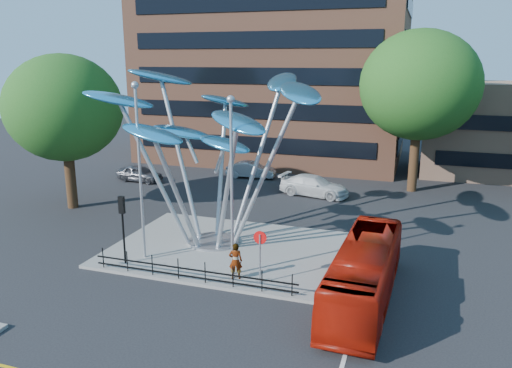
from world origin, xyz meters
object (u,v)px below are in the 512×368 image
(parked_car_mid, at_px, (251,170))
(parked_car_right, at_px, (314,186))
(pedestrian, at_px, (236,261))
(tree_left, at_px, (64,108))
(parked_car_left, at_px, (140,174))
(traffic_light_island, at_px, (122,216))
(no_entry_sign_island, at_px, (260,248))
(street_lamp_left, at_px, (139,157))
(street_lamp_right, at_px, (232,171))
(tree_right, at_px, (420,85))
(red_bus, at_px, (364,273))
(leaf_sculpture, at_px, (211,120))

(parked_car_mid, height_order, parked_car_right, parked_car_right)
(pedestrian, height_order, parked_car_right, pedestrian)
(tree_left, xyz_separation_m, pedestrian, (14.80, -7.41, -5.79))
(tree_left, distance_m, pedestrian, 17.54)
(parked_car_left, bearing_deg, parked_car_right, -85.23)
(tree_left, bearing_deg, traffic_light_island, -39.81)
(no_entry_sign_island, height_order, parked_car_left, no_entry_sign_island)
(street_lamp_left, xyz_separation_m, street_lamp_right, (5.00, -0.50, -0.26))
(no_entry_sign_island, bearing_deg, street_lamp_right, 162.13)
(tree_right, relative_size, traffic_light_island, 3.54)
(parked_car_left, height_order, parked_car_mid, parked_car_mid)
(pedestrian, xyz_separation_m, parked_car_left, (-14.40, 15.41, -0.34))
(tree_right, relative_size, tree_left, 1.17)
(street_lamp_right, bearing_deg, no_entry_sign_island, -17.87)
(street_lamp_left, relative_size, parked_car_left, 2.25)
(red_bus, xyz_separation_m, parked_car_mid, (-11.82, 19.70, -0.61))
(tree_right, xyz_separation_m, no_entry_sign_island, (-6.00, -19.48, -6.22))
(leaf_sculpture, bearing_deg, parked_car_mid, 101.48)
(street_lamp_right, xyz_separation_m, parked_car_mid, (-5.72, 19.20, -4.41))
(red_bus, bearing_deg, street_lamp_right, 177.38)
(leaf_sculpture, bearing_deg, no_entry_sign_island, -45.67)
(street_lamp_left, relative_size, traffic_light_island, 2.57)
(tree_left, bearing_deg, pedestrian, -26.60)
(red_bus, bearing_deg, parked_car_right, 111.29)
(pedestrian, bearing_deg, parked_car_left, -62.83)
(traffic_light_island, distance_m, parked_car_right, 17.01)
(traffic_light_island, distance_m, pedestrian, 6.02)
(traffic_light_island, height_order, parked_car_right, traffic_light_island)
(tree_right, height_order, tree_left, tree_right)
(pedestrian, relative_size, parked_car_left, 0.44)
(pedestrian, distance_m, parked_car_left, 21.10)
(red_bus, height_order, parked_car_mid, red_bus)
(tree_left, xyz_separation_m, leaf_sculpture, (11.93, -3.32, 0.08))
(leaf_sculpture, distance_m, parked_car_left, 17.31)
(street_lamp_left, bearing_deg, tree_right, 55.95)
(tree_right, distance_m, pedestrian, 21.86)
(tree_left, bearing_deg, red_bus, -20.01)
(leaf_sculpture, distance_m, street_lamp_right, 4.83)
(tree_right, distance_m, parked_car_mid, 15.13)
(red_bus, bearing_deg, leaf_sculpture, 156.33)
(street_lamp_left, bearing_deg, traffic_light_island, -116.57)
(street_lamp_left, height_order, street_lamp_right, street_lamp_left)
(no_entry_sign_island, relative_size, pedestrian, 1.43)
(leaf_sculpture, xyz_separation_m, parked_car_left, (-11.53, 11.32, -6.20))
(tree_right, bearing_deg, traffic_light_island, -123.69)
(pedestrian, bearing_deg, street_lamp_left, -25.65)
(traffic_light_island, relative_size, pedestrian, 2.00)
(pedestrian, distance_m, parked_car_right, 15.69)
(tree_left, relative_size, leaf_sculpture, 0.81)
(street_lamp_right, bearing_deg, tree_left, 154.23)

